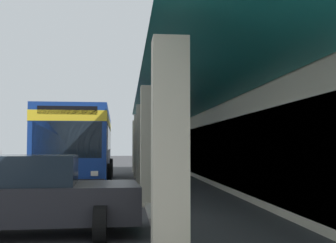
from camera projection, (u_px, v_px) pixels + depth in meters
ground at (235, 190)px, 16.57m from camera, size 120.00×120.00×0.00m
curb_strip at (145, 186)px, 17.47m from camera, size 32.74×0.50×0.12m
transit_bus at (81, 142)px, 19.80m from camera, size 11.27×3.01×3.34m
parked_sedan_charcoal at (15, 194)px, 8.04m from camera, size 2.59×4.49×1.47m
potted_palm at (175, 169)px, 20.97m from camera, size 1.72×1.54×2.37m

